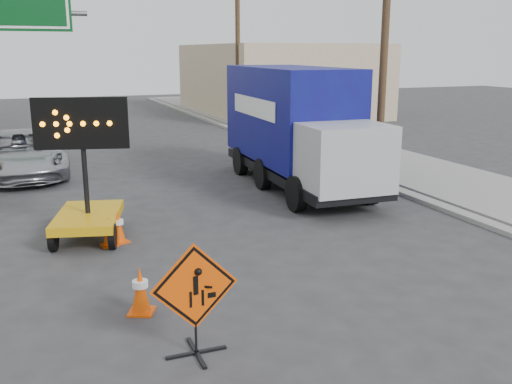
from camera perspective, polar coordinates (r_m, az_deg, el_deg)
ground at (r=8.11m, az=3.56°, el=-17.00°), size 100.00×100.00×0.00m
curb_right at (r=23.96m, az=3.84°, el=4.01°), size 0.40×60.00×0.12m
sidewalk_right at (r=25.02m, az=8.61°, el=4.34°), size 4.00×60.00×0.15m
building_right_far at (r=39.70m, az=2.08°, el=11.21°), size 10.00×14.00×4.60m
utility_pole_near at (r=19.66m, az=12.77°, el=15.09°), size 1.80×0.26×9.00m
utility_pole_far at (r=32.22m, az=-1.84°, el=14.82°), size 1.80×0.26×9.00m
construction_sign at (r=8.03m, az=-6.13°, el=-10.38°), size 1.25×0.88×1.65m
arrow_board at (r=13.43m, az=-16.49°, el=-1.59°), size 1.99×2.52×3.21m
pickup_truck at (r=21.02m, az=-22.44°, el=3.56°), size 3.04×5.76×1.54m
box_truck at (r=17.78m, az=4.05°, el=5.81°), size 2.79×7.87×3.69m
cone_a at (r=9.57m, az=-11.48°, el=-9.58°), size 0.53×0.53×0.79m
cone_b at (r=13.07m, az=-13.62°, el=-3.35°), size 0.49×0.49×0.75m
cone_c at (r=12.91m, az=-14.54°, el=-3.83°), size 0.38×0.38×0.66m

